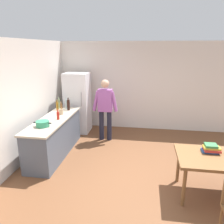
{
  "coord_description": "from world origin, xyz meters",
  "views": [
    {
      "loc": [
        0.12,
        -3.88,
        2.52
      ],
      "look_at": [
        -0.63,
        1.0,
        1.07
      ],
      "focal_mm": 35.54,
      "sensor_mm": 36.0,
      "label": 1
    }
  ],
  "objects_px": {
    "bottle_wine_dark": "(68,105)",
    "bottle_oil_amber": "(57,106)",
    "cooking_pot": "(43,124)",
    "book_stack": "(211,149)",
    "person": "(105,106)",
    "dining_table": "(219,161)",
    "bottle_vinegar_tall": "(59,104)",
    "bottle_water_clear": "(66,104)",
    "utensil_jar": "(61,111)",
    "bottle_sauce_red": "(58,115)",
    "bottle_beer_brown": "(61,107)",
    "refrigerator": "(78,103)"
  },
  "relations": [
    {
      "from": "bottle_wine_dark",
      "to": "bottle_water_clear",
      "type": "relative_size",
      "value": 1.13
    },
    {
      "from": "dining_table",
      "to": "bottle_vinegar_tall",
      "type": "bearing_deg",
      "value": 150.99
    },
    {
      "from": "cooking_pot",
      "to": "bottle_vinegar_tall",
      "type": "bearing_deg",
      "value": 97.87
    },
    {
      "from": "bottle_vinegar_tall",
      "to": "person",
      "type": "bearing_deg",
      "value": 6.51
    },
    {
      "from": "bottle_beer_brown",
      "to": "bottle_sauce_red",
      "type": "height_order",
      "value": "bottle_beer_brown"
    },
    {
      "from": "bottle_vinegar_tall",
      "to": "cooking_pot",
      "type": "bearing_deg",
      "value": -82.13
    },
    {
      "from": "bottle_water_clear",
      "to": "book_stack",
      "type": "bearing_deg",
      "value": -29.11
    },
    {
      "from": "bottle_beer_brown",
      "to": "person",
      "type": "bearing_deg",
      "value": 18.92
    },
    {
      "from": "utensil_jar",
      "to": "bottle_beer_brown",
      "type": "relative_size",
      "value": 1.23
    },
    {
      "from": "bottle_oil_amber",
      "to": "refrigerator",
      "type": "bearing_deg",
      "value": 71.06
    },
    {
      "from": "bottle_beer_brown",
      "to": "book_stack",
      "type": "height_order",
      "value": "bottle_beer_brown"
    },
    {
      "from": "bottle_oil_amber",
      "to": "bottle_wine_dark",
      "type": "bearing_deg",
      "value": 8.76
    },
    {
      "from": "bottle_vinegar_tall",
      "to": "utensil_jar",
      "type": "bearing_deg",
      "value": -64.14
    },
    {
      "from": "utensil_jar",
      "to": "bottle_sauce_red",
      "type": "bearing_deg",
      "value": -77.8
    },
    {
      "from": "cooking_pot",
      "to": "bottle_vinegar_tall",
      "type": "distance_m",
      "value": 1.44
    },
    {
      "from": "person",
      "to": "bottle_sauce_red",
      "type": "bearing_deg",
      "value": -130.7
    },
    {
      "from": "bottle_water_clear",
      "to": "bottle_oil_amber",
      "type": "relative_size",
      "value": 1.07
    },
    {
      "from": "person",
      "to": "bottle_water_clear",
      "type": "relative_size",
      "value": 5.67
    },
    {
      "from": "cooking_pot",
      "to": "book_stack",
      "type": "xyz_separation_m",
      "value": [
        3.3,
        -0.42,
        -0.14
      ]
    },
    {
      "from": "bottle_beer_brown",
      "to": "bottle_sauce_red",
      "type": "distance_m",
      "value": 0.71
    },
    {
      "from": "bottle_beer_brown",
      "to": "bottle_water_clear",
      "type": "bearing_deg",
      "value": 74.19
    },
    {
      "from": "dining_table",
      "to": "bottle_oil_amber",
      "type": "height_order",
      "value": "bottle_oil_amber"
    },
    {
      "from": "bottle_wine_dark",
      "to": "person",
      "type": "bearing_deg",
      "value": 15.46
    },
    {
      "from": "person",
      "to": "cooking_pot",
      "type": "distance_m",
      "value": 1.9
    },
    {
      "from": "utensil_jar",
      "to": "bottle_beer_brown",
      "type": "xyz_separation_m",
      "value": [
        -0.1,
        0.29,
        0.03
      ]
    },
    {
      "from": "refrigerator",
      "to": "bottle_water_clear",
      "type": "xyz_separation_m",
      "value": [
        -0.09,
        -0.71,
        0.13
      ]
    },
    {
      "from": "refrigerator",
      "to": "bottle_oil_amber",
      "type": "relative_size",
      "value": 6.43
    },
    {
      "from": "person",
      "to": "bottle_sauce_red",
      "type": "distance_m",
      "value": 1.41
    },
    {
      "from": "bottle_oil_amber",
      "to": "dining_table",
      "type": "bearing_deg",
      "value": -27.07
    },
    {
      "from": "utensil_jar",
      "to": "bottle_wine_dark",
      "type": "distance_m",
      "value": 0.42
    },
    {
      "from": "bottle_beer_brown",
      "to": "refrigerator",
      "type": "bearing_deg",
      "value": 80.61
    },
    {
      "from": "cooking_pot",
      "to": "bottle_wine_dark",
      "type": "distance_m",
      "value": 1.31
    },
    {
      "from": "refrigerator",
      "to": "person",
      "type": "xyz_separation_m",
      "value": [
        0.95,
        -0.55,
        0.08
      ]
    },
    {
      "from": "bottle_vinegar_tall",
      "to": "book_stack",
      "type": "relative_size",
      "value": 1.07
    },
    {
      "from": "bottle_beer_brown",
      "to": "bottle_oil_amber",
      "type": "distance_m",
      "value": 0.16
    },
    {
      "from": "dining_table",
      "to": "bottle_water_clear",
      "type": "xyz_separation_m",
      "value": [
        -3.39,
        1.99,
        0.35
      ]
    },
    {
      "from": "bottle_wine_dark",
      "to": "dining_table",
      "type": "bearing_deg",
      "value": -29.72
    },
    {
      "from": "person",
      "to": "dining_table",
      "type": "height_order",
      "value": "person"
    },
    {
      "from": "utensil_jar",
      "to": "bottle_wine_dark",
      "type": "relative_size",
      "value": 0.94
    },
    {
      "from": "dining_table",
      "to": "bottle_wine_dark",
      "type": "height_order",
      "value": "bottle_wine_dark"
    },
    {
      "from": "bottle_oil_amber",
      "to": "cooking_pot",
      "type": "bearing_deg",
      "value": -81.78
    },
    {
      "from": "refrigerator",
      "to": "bottle_sauce_red",
      "type": "distance_m",
      "value": 1.63
    },
    {
      "from": "utensil_jar",
      "to": "bottle_oil_amber",
      "type": "height_order",
      "value": "utensil_jar"
    },
    {
      "from": "bottle_sauce_red",
      "to": "bottle_vinegar_tall",
      "type": "relative_size",
      "value": 0.75
    },
    {
      "from": "person",
      "to": "cooking_pot",
      "type": "xyz_separation_m",
      "value": [
        -1.06,
        -1.57,
        -0.02
      ]
    },
    {
      "from": "utensil_jar",
      "to": "bottle_beer_brown",
      "type": "bearing_deg",
      "value": 108.68
    },
    {
      "from": "refrigerator",
      "to": "book_stack",
      "type": "relative_size",
      "value": 6.01
    },
    {
      "from": "bottle_wine_dark",
      "to": "bottle_oil_amber",
      "type": "bearing_deg",
      "value": -171.24
    },
    {
      "from": "bottle_water_clear",
      "to": "bottle_sauce_red",
      "type": "distance_m",
      "value": 0.92
    },
    {
      "from": "bottle_oil_amber",
      "to": "book_stack",
      "type": "distance_m",
      "value": 3.87
    }
  ]
}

